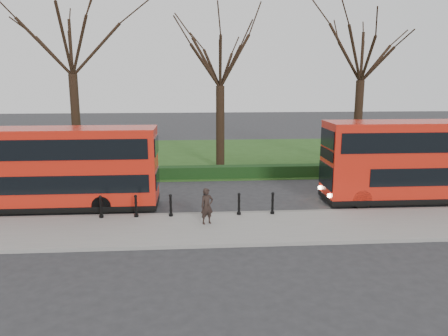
{
  "coord_description": "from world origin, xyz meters",
  "views": [
    {
      "loc": [
        0.03,
        -20.82,
        6.49
      ],
      "look_at": [
        1.58,
        0.5,
        2.0
      ],
      "focal_mm": 35.0,
      "sensor_mm": 36.0,
      "label": 1
    }
  ],
  "objects": [
    {
      "name": "tree_left",
      "position": [
        -8.0,
        10.0,
        8.82
      ],
      "size": [
        7.76,
        7.76,
        12.12
      ],
      "color": "black",
      "rests_on": "ground"
    },
    {
      "name": "hedge",
      "position": [
        0.0,
        6.8,
        0.4
      ],
      "size": [
        60.0,
        0.9,
        0.8
      ],
      "primitive_type": "cube",
      "color": "black",
      "rests_on": "ground"
    },
    {
      "name": "yellow_line_outer",
      "position": [
        0.0,
        -0.7,
        0.01
      ],
      "size": [
        60.0,
        0.1,
        0.01
      ],
      "primitive_type": "cube",
      "color": "yellow",
      "rests_on": "ground"
    },
    {
      "name": "ground",
      "position": [
        0.0,
        0.0,
        0.0
      ],
      "size": [
        120.0,
        120.0,
        0.0
      ],
      "primitive_type": "plane",
      "color": "#28282B",
      "rests_on": "ground"
    },
    {
      "name": "yellow_line_inner",
      "position": [
        0.0,
        -0.5,
        0.01
      ],
      "size": [
        60.0,
        0.1,
        0.01
      ],
      "primitive_type": "cube",
      "color": "yellow",
      "rests_on": "ground"
    },
    {
      "name": "bollard_row",
      "position": [
        -0.24,
        -1.35,
        0.65
      ],
      "size": [
        8.08,
        0.15,
        1.0
      ],
      "color": "black",
      "rests_on": "pavement"
    },
    {
      "name": "tree_right",
      "position": [
        12.0,
        10.0,
        8.23
      ],
      "size": [
        7.25,
        7.25,
        11.32
      ],
      "color": "black",
      "rests_on": "ground"
    },
    {
      "name": "pavement",
      "position": [
        0.0,
        -3.0,
        0.07
      ],
      "size": [
        60.0,
        4.0,
        0.15
      ],
      "primitive_type": "cube",
      "color": "gray",
      "rests_on": "ground"
    },
    {
      "name": "pedestrian",
      "position": [
        0.61,
        -2.52,
        0.95
      ],
      "size": [
        0.69,
        0.58,
        1.6
      ],
      "primitive_type": "imported",
      "rotation": [
        0.0,
        0.0,
        0.4
      ],
      "color": "black",
      "rests_on": "pavement"
    },
    {
      "name": "bus_rear",
      "position": [
        12.17,
        0.7,
        2.13
      ],
      "size": [
        10.65,
        2.45,
        4.23
      ],
      "color": "red",
      "rests_on": "ground"
    },
    {
      "name": "kerb",
      "position": [
        0.0,
        -1.0,
        0.07
      ],
      "size": [
        60.0,
        0.25,
        0.16
      ],
      "primitive_type": "cube",
      "color": "slate",
      "rests_on": "ground"
    },
    {
      "name": "grass_verge",
      "position": [
        0.0,
        15.0,
        0.03
      ],
      "size": [
        60.0,
        18.0,
        0.06
      ],
      "primitive_type": "cube",
      "color": "#254517",
      "rests_on": "ground"
    },
    {
      "name": "bus_lead",
      "position": [
        -6.86,
        0.6,
        2.04
      ],
      "size": [
        10.2,
        2.34,
        4.05
      ],
      "color": "red",
      "rests_on": "ground"
    },
    {
      "name": "tree_mid",
      "position": [
        2.0,
        10.0,
        7.74
      ],
      "size": [
        6.82,
        6.82,
        10.65
      ],
      "color": "black",
      "rests_on": "ground"
    }
  ]
}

